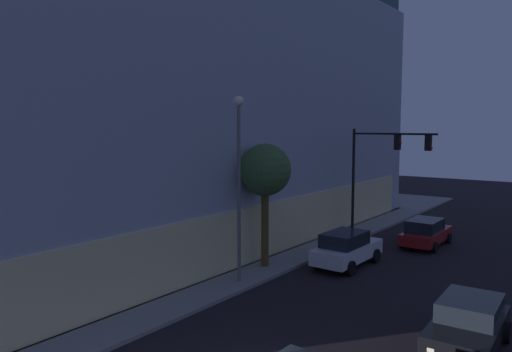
{
  "coord_description": "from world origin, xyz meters",
  "views": [
    {
      "loc": [
        -8.87,
        -7.15,
        7.0
      ],
      "look_at": [
        5.85,
        3.68,
        5.16
      ],
      "focal_mm": 34.41,
      "sensor_mm": 36.0,
      "label": 1
    }
  ],
  "objects": [
    {
      "name": "modern_building",
      "position": [
        13.14,
        22.95,
        9.61
      ],
      "size": [
        36.75,
        31.46,
        19.37
      ],
      "color": "#4C4C51",
      "rests_on": "ground"
    },
    {
      "name": "traffic_light_far_corner",
      "position": [
        19.76,
        4.35,
        5.01
      ],
      "size": [
        0.62,
        5.39,
        6.73
      ],
      "color": "black",
      "rests_on": "sidewalk_corner"
    },
    {
      "name": "car_white",
      "position": [
        13.25,
        3.47,
        0.92
      ],
      "size": [
        4.61,
        2.1,
        1.78
      ],
      "color": "silver",
      "rests_on": "ground"
    },
    {
      "name": "sidewalk_tree",
      "position": [
        10.46,
        6.53,
        4.82
      ],
      "size": [
        2.55,
        2.55,
        6.04
      ],
      "color": "brown",
      "rests_on": "sidewalk_corner"
    },
    {
      "name": "car_red",
      "position": [
        19.85,
        1.58,
        0.82
      ],
      "size": [
        4.55,
        2.05,
        1.62
      ],
      "color": "maroon",
      "rests_on": "ground"
    },
    {
      "name": "car_black",
      "position": [
        7.08,
        -3.72,
        0.82
      ],
      "size": [
        4.3,
        2.24,
        1.58
      ],
      "color": "black",
      "rests_on": "ground"
    },
    {
      "name": "street_lamp_sidewalk",
      "position": [
        7.79,
        6.04,
        5.26
      ],
      "size": [
        0.44,
        0.44,
        8.17
      ],
      "color": "slate",
      "rests_on": "sidewalk_corner"
    }
  ]
}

